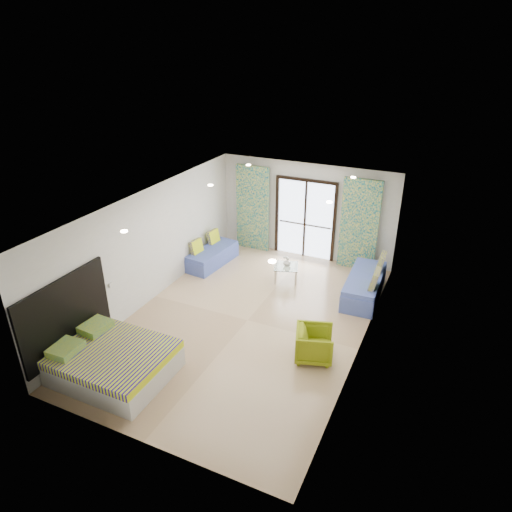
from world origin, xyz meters
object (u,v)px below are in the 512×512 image
at_px(daybed_left, 212,255).
at_px(coffee_table, 286,267).
at_px(armchair, 314,342).
at_px(daybed_right, 365,285).
at_px(bed, 113,362).

distance_m(daybed_left, coffee_table, 2.20).
xyz_separation_m(coffee_table, armchair, (1.67, -2.76, 0.01)).
distance_m(daybed_left, daybed_right, 4.23).
xyz_separation_m(daybed_right, armchair, (-0.36, -2.79, 0.06)).
bearing_deg(coffee_table, armchair, -58.76).
distance_m(bed, armchair, 3.82).
distance_m(bed, daybed_right, 6.02).
xyz_separation_m(bed, armchair, (3.23, 2.04, 0.07)).
bearing_deg(daybed_left, coffee_table, 6.04).
bearing_deg(bed, daybed_left, 97.58).
relative_size(daybed_right, armchair, 2.77).
bearing_deg(armchair, daybed_left, 36.78).
xyz_separation_m(bed, coffee_table, (1.56, 4.80, 0.06)).
height_order(bed, armchair, armchair).
relative_size(bed, coffee_table, 2.64).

